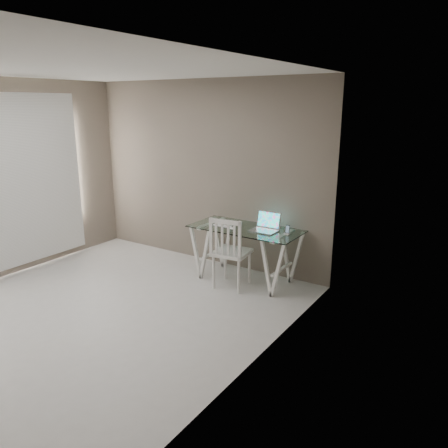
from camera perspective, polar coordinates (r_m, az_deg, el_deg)
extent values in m
plane|color=#B1AEAA|center=(5.35, -16.65, -11.34)|extent=(4.50, 4.50, 0.00)
cube|color=white|center=(4.82, -19.23, 18.80)|extent=(4.00, 4.50, 0.02)
cube|color=#695E52|center=(6.53, -2.39, 6.61)|extent=(4.00, 0.02, 2.70)
cube|color=#695E52|center=(3.61, 2.74, -0.64)|extent=(0.02, 4.50, 2.70)
cube|color=white|center=(6.82, -24.34, 5.20)|extent=(0.01, 1.80, 2.40)
cube|color=silver|center=(5.83, 2.85, -0.60)|extent=(1.50, 0.70, 0.01)
cube|color=silver|center=(6.23, -1.57, -3.18)|extent=(0.24, 0.62, 0.72)
cube|color=silver|center=(5.71, 7.58, -5.07)|extent=(0.24, 0.62, 0.72)
cube|color=silver|center=(5.72, 1.04, -3.72)|extent=(0.50, 0.50, 0.04)
cylinder|color=silver|center=(5.73, -1.36, -6.33)|extent=(0.04, 0.04, 0.45)
cylinder|color=silver|center=(5.59, 1.93, -6.91)|extent=(0.04, 0.04, 0.45)
cylinder|color=silver|center=(6.03, 0.19, -5.20)|extent=(0.04, 0.04, 0.45)
cylinder|color=silver|center=(5.89, 3.34, -5.72)|extent=(0.04, 0.04, 0.45)
cube|color=silver|center=(5.47, 0.15, -1.91)|extent=(0.44, 0.09, 0.49)
cube|color=silver|center=(5.70, 5.17, -0.90)|extent=(0.34, 0.24, 0.02)
cube|color=#19D899|center=(5.79, 5.87, 0.56)|extent=(0.34, 0.06, 0.22)
cube|color=silver|center=(5.92, -0.25, -0.24)|extent=(0.29, 0.12, 0.01)
ellipsoid|color=white|center=(5.76, 1.06, -0.59)|extent=(0.10, 0.06, 0.03)
cube|color=white|center=(5.61, 8.24, -1.27)|extent=(0.06, 0.06, 0.01)
cube|color=black|center=(5.60, 8.30, -0.67)|extent=(0.05, 0.03, 0.10)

